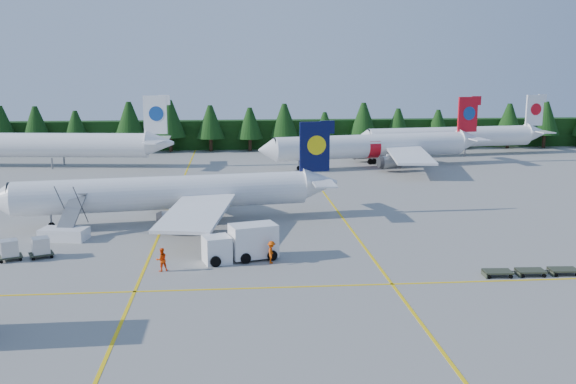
{
  "coord_description": "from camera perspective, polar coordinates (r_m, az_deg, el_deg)",
  "views": [
    {
      "loc": [
        -6.4,
        -53.34,
        16.75
      ],
      "look_at": [
        -0.41,
        14.87,
        3.5
      ],
      "focal_mm": 40.0,
      "sensor_mm": 36.0,
      "label": 1
    }
  ],
  "objects": [
    {
      "name": "treeline_hedge",
      "position": [
        136.19,
        -2.3,
        5.15
      ],
      "size": [
        220.0,
        4.0,
        6.0
      ],
      "primitive_type": "cube",
      "color": "black",
      "rests_on": "ground"
    },
    {
      "name": "taxi_stripe_cross",
      "position": [
        50.62,
        2.56,
        -8.38
      ],
      "size": [
        80.0,
        0.25,
        0.01
      ],
      "primitive_type": "cube",
      "color": "yellow",
      "rests_on": "ground"
    },
    {
      "name": "airliner_far_left",
      "position": [
        118.61,
        -21.32,
        3.95
      ],
      "size": [
        41.91,
        8.58,
        12.2
      ],
      "rotation": [
        0.0,
        0.0,
        -0.12
      ],
      "color": "white",
      "rests_on": "ground"
    },
    {
      "name": "ground",
      "position": [
        56.28,
        1.75,
        -6.37
      ],
      "size": [
        320.0,
        320.0,
        0.0
      ],
      "primitive_type": "plane",
      "color": "gray",
      "rests_on": "ground"
    },
    {
      "name": "airliner_navy",
      "position": [
        71.48,
        -11.42,
        -0.16
      ],
      "size": [
        36.97,
        30.22,
        10.79
      ],
      "rotation": [
        0.0,
        0.0,
        0.14
      ],
      "color": "white",
      "rests_on": "ground"
    },
    {
      "name": "airstairs",
      "position": [
        67.63,
        -19.18,
        -3.24
      ],
      "size": [
        4.85,
        6.59,
        4.05
      ],
      "rotation": [
        0.0,
        0.0,
        -0.18
      ],
      "color": "white",
      "rests_on": "ground"
    },
    {
      "name": "crew_a",
      "position": [
        56.27,
        -5.33,
        -5.51
      ],
      "size": [
        0.67,
        0.49,
        1.71
      ],
      "primitive_type": "imported",
      "rotation": [
        0.0,
        0.0,
        0.13
      ],
      "color": "orange",
      "rests_on": "ground"
    },
    {
      "name": "airliner_far_right",
      "position": [
        128.76,
        13.76,
        4.79
      ],
      "size": [
        39.51,
        9.15,
        11.53
      ],
      "rotation": [
        0.0,
        0.0,
        0.15
      ],
      "color": "white",
      "rests_on": "ground"
    },
    {
      "name": "airliner_red",
      "position": [
        110.87,
        7.08,
        4.02
      ],
      "size": [
        39.99,
        32.58,
        11.75
      ],
      "rotation": [
        0.0,
        0.0,
        0.2
      ],
      "color": "white",
      "rests_on": "ground"
    },
    {
      "name": "service_truck",
      "position": [
        57.01,
        -4.24,
        -4.54
      ],
      "size": [
        6.89,
        4.06,
        3.13
      ],
      "rotation": [
        0.0,
        0.0,
        0.28
      ],
      "color": "white",
      "rests_on": "ground"
    },
    {
      "name": "dolly_train",
      "position": [
        57.91,
        23.28,
        -6.35
      ],
      "size": [
        13.59,
        1.58,
        0.13
      ],
      "rotation": [
        0.0,
        0.0,
        -0.06
      ],
      "color": "#2F3527",
      "rests_on": "ground"
    },
    {
      "name": "uld_pair",
      "position": [
        61.86,
        -22.33,
        -4.6
      ],
      "size": [
        5.0,
        2.83,
        1.55
      ],
      "rotation": [
        0.0,
        0.0,
        0.41
      ],
      "color": "#2F3527",
      "rests_on": "ground"
    },
    {
      "name": "taxi_stripe_a",
      "position": [
        75.61,
        -10.66,
        -2.04
      ],
      "size": [
        0.25,
        120.0,
        0.01
      ],
      "primitive_type": "cube",
      "color": "yellow",
      "rests_on": "ground"
    },
    {
      "name": "crew_b",
      "position": [
        54.98,
        -11.17,
        -5.91
      ],
      "size": [
        1.19,
        1.08,
        2.0
      ],
      "primitive_type": "imported",
      "rotation": [
        0.0,
        0.0,
        3.56
      ],
      "color": "#FF3E05",
      "rests_on": "ground"
    },
    {
      "name": "crew_c",
      "position": [
        56.06,
        -1.48,
        -5.38
      ],
      "size": [
        0.67,
        0.9,
        1.99
      ],
      "primitive_type": "imported",
      "rotation": [
        0.0,
        0.0,
        1.42
      ],
      "color": "#E04604",
      "rests_on": "ground"
    },
    {
      "name": "taxi_stripe_b",
      "position": [
        76.24,
        4.47,
        -1.77
      ],
      "size": [
        0.25,
        120.0,
        0.01
      ],
      "primitive_type": "cube",
      "color": "yellow",
      "rests_on": "ground"
    }
  ]
}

